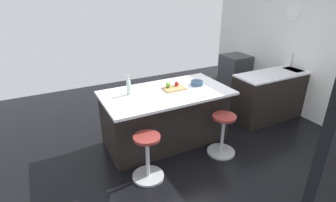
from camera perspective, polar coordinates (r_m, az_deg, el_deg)
name	(u,v)px	position (r m, az deg, el deg)	size (l,w,h in m)	color
ground_plane	(185,144)	(4.49, 3.61, -9.34)	(7.00, 7.00, 0.00)	black
interior_partition_left	(308,48)	(5.75, 28.15, 10.17)	(0.15, 5.22, 2.71)	silver
sink_cabinet	(283,92)	(5.78, 23.69, 1.73)	(2.21, 0.60, 1.20)	black
oven_range	(235,73)	(6.72, 14.29, 5.84)	(0.60, 0.61, 0.89)	#38383D
kitchen_island	(165,116)	(4.34, -0.59, -3.37)	(2.01, 1.08, 0.92)	black
stool_by_window	(222,136)	(4.20, 11.74, -7.37)	(0.44, 0.44, 0.66)	#B7B7BC
stool_middle	(148,158)	(3.65, -4.46, -12.30)	(0.44, 0.44, 0.66)	#B7B7BC
cutting_board	(174,88)	(4.22, 1.35, 2.74)	(0.36, 0.24, 0.02)	tan
apple_green	(168,85)	(4.22, 0.04, 3.52)	(0.08, 0.08, 0.08)	#609E2D
apple_red	(177,84)	(4.29, 1.88, 3.78)	(0.07, 0.07, 0.07)	red
water_bottle	(129,87)	(4.01, -8.52, 3.03)	(0.06, 0.06, 0.31)	silver
fruit_bowl	(197,83)	(4.41, 6.27, 3.97)	(0.21, 0.21, 0.07)	#334C6B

